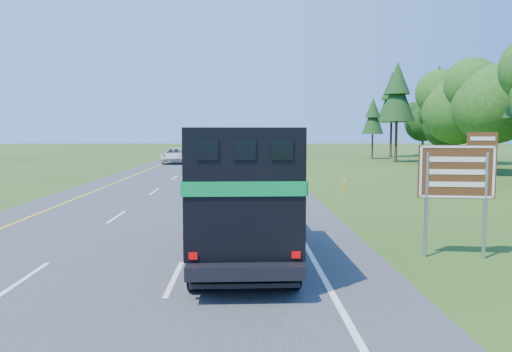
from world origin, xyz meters
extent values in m
plane|color=#244512|center=(0.00, 0.00, 0.00)|extent=(300.00, 300.00, 0.00)
cube|color=#38383A|center=(0.00, 50.00, 0.02)|extent=(15.00, 260.00, 0.04)
cube|color=yellow|center=(-5.50, 50.00, 0.04)|extent=(0.15, 260.00, 0.01)
cube|color=white|center=(5.50, 50.00, 0.04)|extent=(0.15, 260.00, 0.01)
cylinder|color=black|center=(2.35, 7.29, 0.61)|extent=(0.38, 1.14, 1.14)
cylinder|color=black|center=(4.52, 7.32, 0.61)|extent=(0.38, 1.14, 1.14)
cylinder|color=black|center=(2.43, 2.33, 0.61)|extent=(0.38, 1.14, 1.14)
cylinder|color=black|center=(4.60, 2.37, 0.61)|extent=(0.38, 1.14, 1.14)
cylinder|color=black|center=(2.46, 1.09, 0.61)|extent=(0.38, 1.14, 1.14)
cylinder|color=black|center=(4.63, 1.13, 0.61)|extent=(0.38, 1.14, 1.14)
cube|color=black|center=(3.49, 4.00, 0.73)|extent=(2.62, 8.31, 0.29)
cube|color=black|center=(3.43, 7.20, 1.86)|extent=(2.56, 1.90, 1.96)
cube|color=black|center=(3.42, 8.15, 2.37)|extent=(2.27, 0.10, 0.62)
cube|color=black|center=(3.50, 3.28, 2.30)|extent=(2.69, 6.03, 2.84)
cube|color=#078438|center=(3.56, 0.26, 2.44)|extent=(2.58, 0.09, 0.31)
cube|color=#078438|center=(2.19, 3.25, 2.44)|extent=(0.15, 5.99, 0.31)
cube|color=#078438|center=(4.81, 3.30, 2.44)|extent=(0.15, 5.99, 0.31)
cube|color=black|center=(2.78, 0.25, 3.25)|extent=(0.47, 0.05, 0.41)
cube|color=black|center=(3.56, 0.26, 3.25)|extent=(0.47, 0.05, 0.41)
cube|color=black|center=(4.33, 0.27, 3.25)|extent=(0.47, 0.05, 0.41)
cube|color=black|center=(3.55, 0.39, 0.35)|extent=(2.38, 0.17, 0.10)
cube|color=#B20505|center=(2.47, 0.24, 1.03)|extent=(0.19, 0.04, 0.14)
cube|color=#B20505|center=(4.64, 0.28, 1.03)|extent=(0.19, 0.04, 0.14)
imported|color=silver|center=(-4.17, 47.50, 0.93)|extent=(3.20, 6.54, 1.79)
imported|color=silver|center=(-3.31, 98.77, 0.90)|extent=(2.06, 5.08, 1.73)
cylinder|color=gray|center=(8.80, 4.07, 1.53)|extent=(0.10, 0.10, 3.05)
cylinder|color=gray|center=(10.41, 3.83, 1.53)|extent=(0.10, 0.10, 3.05)
cube|color=#4D2910|center=(9.61, 3.95, 2.49)|extent=(2.12, 0.38, 1.53)
cube|color=#4D2910|center=(10.26, 3.85, 3.44)|extent=(0.81, 0.18, 0.37)
cube|color=white|center=(9.60, 3.91, 2.49)|extent=(2.01, 0.31, 1.46)
cube|color=orange|center=(9.51, 19.11, 0.50)|extent=(0.07, 0.04, 0.99)
cube|color=white|center=(9.51, 19.11, 0.77)|extent=(0.08, 0.05, 0.11)
camera|label=1|loc=(3.52, -10.03, 3.62)|focal=35.00mm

